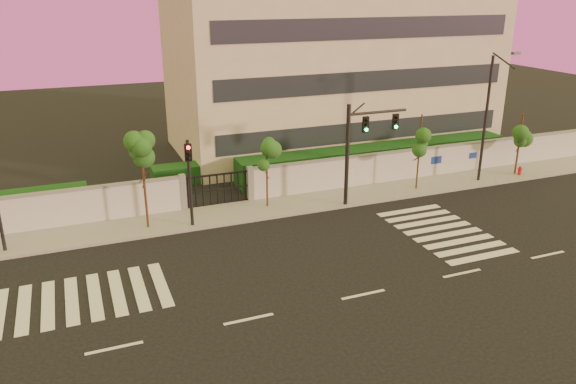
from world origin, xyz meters
name	(u,v)px	position (x,y,z in m)	size (l,w,h in m)	color
ground	(363,295)	(0.00, 0.00, 0.00)	(120.00, 120.00, 0.00)	black
sidewalk	(275,207)	(0.00, 10.50, 0.07)	(60.00, 3.00, 0.15)	gray
perimeter_wall	(268,183)	(0.10, 12.00, 1.07)	(60.00, 0.36, 2.20)	#ACAEB3
hedge_row	(269,172)	(1.17, 14.74, 0.82)	(41.00, 4.25, 1.80)	#103816
institutional_building	(332,68)	(9.00, 21.99, 6.16)	(24.40, 12.40, 12.25)	#BBB39E
road_markings	(294,262)	(-1.58, 3.76, 0.01)	(57.00, 7.62, 0.02)	silver
street_tree_c	(142,159)	(-7.27, 10.13, 3.86)	(1.57, 1.25, 5.24)	#382314
street_tree_d	(267,159)	(-0.41, 10.67, 2.97)	(1.31, 1.04, 4.04)	#382314
street_tree_e	(421,135)	(9.30, 10.04, 3.58)	(1.31, 1.04, 4.87)	#382314
street_tree_f	(521,130)	(17.29, 10.17, 3.15)	(1.57, 1.25, 4.27)	#382314
traffic_signal_main	(360,142)	(4.68, 9.26, 3.80)	(3.80, 0.37, 6.01)	black
traffic_signal_secondary	(189,173)	(-5.06, 9.49, 3.05)	(0.37, 0.35, 4.80)	black
streetlight_east	(488,113)	(14.04, 9.77, 4.61)	(0.51, 2.05, 8.53)	black
fire_hydrant	(520,172)	(17.32, 9.79, 0.37)	(0.30, 0.28, 0.75)	red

